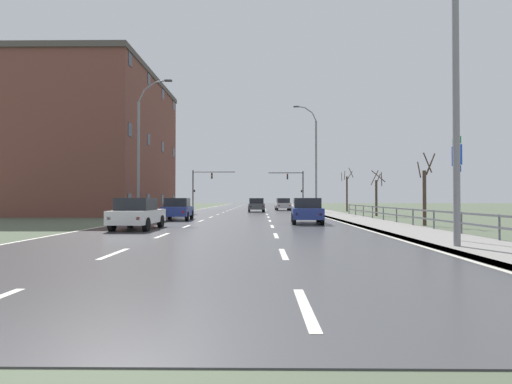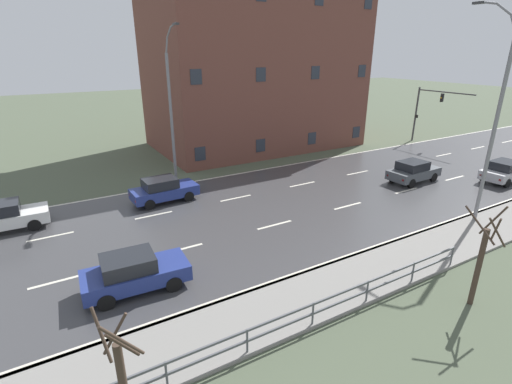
# 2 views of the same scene
# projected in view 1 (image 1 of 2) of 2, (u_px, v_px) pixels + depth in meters

# --- Properties ---
(ground_plane) EXTENTS (160.00, 160.00, 0.12)m
(ground_plane) POSITION_uv_depth(u_px,v_px,m) (247.00, 211.00, 51.63)
(ground_plane) COLOR #4C5642
(road_asphalt_strip) EXTENTS (14.00, 120.00, 0.03)m
(road_asphalt_strip) POSITION_uv_depth(u_px,v_px,m) (250.00, 208.00, 63.63)
(road_asphalt_strip) COLOR #3D3D3F
(road_asphalt_strip) RESTS_ON ground
(sidewalk_right) EXTENTS (3.00, 120.00, 0.12)m
(sidewalk_right) POSITION_uv_depth(u_px,v_px,m) (303.00, 208.00, 63.53)
(sidewalk_right) COLOR gray
(sidewalk_right) RESTS_ON ground
(guardrail) EXTENTS (0.07, 25.97, 1.00)m
(guardrail) POSITION_uv_depth(u_px,v_px,m) (397.00, 212.00, 24.05)
(guardrail) COLOR #515459
(guardrail) RESTS_ON ground
(street_lamp_foreground) EXTENTS (2.76, 0.24, 10.58)m
(street_lamp_foreground) POSITION_uv_depth(u_px,v_px,m) (449.00, 79.00, 12.12)
(street_lamp_foreground) COLOR slate
(street_lamp_foreground) RESTS_ON ground
(street_lamp_midground) EXTENTS (2.50, 0.24, 11.41)m
(street_lamp_midground) POSITION_uv_depth(u_px,v_px,m) (315.00, 160.00, 42.62)
(street_lamp_midground) COLOR slate
(street_lamp_midground) RESTS_ON ground
(street_lamp_left_bank) EXTENTS (2.64, 0.24, 10.64)m
(street_lamp_left_bank) POSITION_uv_depth(u_px,v_px,m) (141.00, 151.00, 30.59)
(street_lamp_left_bank) COLOR slate
(street_lamp_left_bank) RESTS_ON ground
(highway_sign) EXTENTS (0.09, 0.68, 3.66)m
(highway_sign) POSITION_uv_depth(u_px,v_px,m) (457.00, 175.00, 13.65)
(highway_sign) COLOR slate
(highway_sign) RESTS_ON ground
(traffic_signal_right) EXTENTS (5.14, 0.36, 5.53)m
(traffic_signal_right) POSITION_uv_depth(u_px,v_px,m) (296.00, 184.00, 58.73)
(traffic_signal_right) COLOR #38383A
(traffic_signal_right) RESTS_ON ground
(traffic_signal_left) EXTENTS (6.05, 0.36, 5.54)m
(traffic_signal_left) POSITION_uv_depth(u_px,v_px,m) (202.00, 183.00, 56.95)
(traffic_signal_left) COLOR #38383A
(traffic_signal_left) RESTS_ON ground
(car_far_left) EXTENTS (1.98, 4.18, 1.57)m
(car_far_left) POSITION_uv_depth(u_px,v_px,m) (178.00, 209.00, 28.52)
(car_far_left) COLOR navy
(car_far_left) RESTS_ON ground
(car_near_left) EXTENTS (1.89, 4.13, 1.57)m
(car_near_left) POSITION_uv_depth(u_px,v_px,m) (138.00, 213.00, 19.94)
(car_near_left) COLOR silver
(car_near_left) RESTS_ON ground
(car_mid_centre) EXTENTS (1.95, 4.16, 1.57)m
(car_mid_centre) POSITION_uv_depth(u_px,v_px,m) (283.00, 204.00, 51.21)
(car_mid_centre) COLOR #B7B7BC
(car_mid_centre) RESTS_ON ground
(car_near_right) EXTENTS (1.95, 4.16, 1.57)m
(car_near_right) POSITION_uv_depth(u_px,v_px,m) (256.00, 205.00, 45.40)
(car_near_right) COLOR #474C51
(car_near_right) RESTS_ON ground
(car_distant) EXTENTS (2.01, 4.19, 1.57)m
(car_distant) POSITION_uv_depth(u_px,v_px,m) (307.00, 211.00, 24.53)
(car_distant) COLOR navy
(car_distant) RESTS_ON ground
(brick_building) EXTENTS (12.05, 19.49, 14.17)m
(brick_building) POSITION_uv_depth(u_px,v_px,m) (99.00, 145.00, 41.64)
(brick_building) COLOR brown
(brick_building) RESTS_ON ground
(bare_tree_near) EXTENTS (0.85, 0.88, 4.13)m
(bare_tree_near) POSITION_uv_depth(u_px,v_px,m) (425.00, 193.00, 22.80)
(bare_tree_near) COLOR #423328
(bare_tree_near) RESTS_ON ground
(bare_tree_mid) EXTENTS (1.24, 1.06, 4.05)m
(bare_tree_mid) POSITION_uv_depth(u_px,v_px,m) (377.00, 194.00, 35.24)
(bare_tree_mid) COLOR #423328
(bare_tree_mid) RESTS_ON ground
(bare_tree_far) EXTENTS (1.52, 1.60, 5.14)m
(bare_tree_far) POSITION_uv_depth(u_px,v_px,m) (347.00, 191.00, 47.68)
(bare_tree_far) COLOR #423328
(bare_tree_far) RESTS_ON ground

